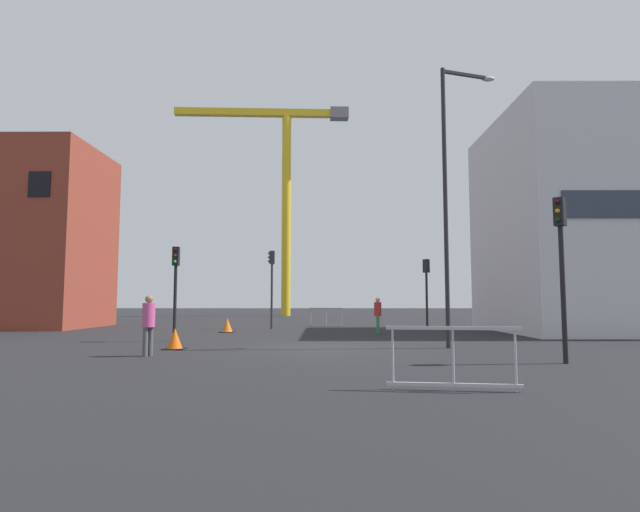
{
  "coord_description": "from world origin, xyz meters",
  "views": [
    {
      "loc": [
        0.15,
        -16.59,
        1.52
      ],
      "look_at": [
        0.0,
        5.21,
        3.42
      ],
      "focal_mm": 28.58,
      "sensor_mm": 36.0,
      "label": 1
    }
  ],
  "objects_px": {
    "construction_crane": "(282,174)",
    "traffic_light_verge": "(176,277)",
    "traffic_light_median": "(272,276)",
    "traffic_light_corner": "(561,251)",
    "traffic_cone_orange": "(227,326)",
    "streetlamp_tall": "(451,183)",
    "traffic_cone_striped": "(175,339)",
    "pedestrian_walking": "(148,321)",
    "pedestrian_waiting": "(378,312)",
    "traffic_light_far": "(426,282)"
  },
  "relations": [
    {
      "from": "construction_crane",
      "to": "traffic_light_far",
      "type": "bearing_deg",
      "value": -67.76
    },
    {
      "from": "construction_crane",
      "to": "traffic_light_corner",
      "type": "bearing_deg",
      "value": -75.1
    },
    {
      "from": "traffic_light_median",
      "to": "pedestrian_waiting",
      "type": "relative_size",
      "value": 2.54
    },
    {
      "from": "traffic_light_verge",
      "to": "traffic_light_median",
      "type": "bearing_deg",
      "value": 71.7
    },
    {
      "from": "streetlamp_tall",
      "to": "pedestrian_walking",
      "type": "xyz_separation_m",
      "value": [
        -8.98,
        -2.46,
        -4.38
      ]
    },
    {
      "from": "traffic_light_verge",
      "to": "streetlamp_tall",
      "type": "bearing_deg",
      "value": -14.58
    },
    {
      "from": "traffic_light_far",
      "to": "traffic_light_corner",
      "type": "bearing_deg",
      "value": -88.14
    },
    {
      "from": "traffic_cone_striped",
      "to": "traffic_cone_orange",
      "type": "distance_m",
      "value": 8.35
    },
    {
      "from": "streetlamp_tall",
      "to": "traffic_cone_striped",
      "type": "distance_m",
      "value": 10.17
    },
    {
      "from": "construction_crane",
      "to": "traffic_cone_orange",
      "type": "height_order",
      "value": "construction_crane"
    },
    {
      "from": "pedestrian_waiting",
      "to": "traffic_cone_orange",
      "type": "bearing_deg",
      "value": 175.77
    },
    {
      "from": "traffic_light_median",
      "to": "traffic_light_corner",
      "type": "bearing_deg",
      "value": -59.91
    },
    {
      "from": "pedestrian_walking",
      "to": "traffic_cone_orange",
      "type": "xyz_separation_m",
      "value": [
        0.22,
        10.32,
        -0.64
      ]
    },
    {
      "from": "traffic_light_median",
      "to": "traffic_light_verge",
      "type": "xyz_separation_m",
      "value": [
        -2.76,
        -8.34,
        -0.4
      ]
    },
    {
      "from": "traffic_cone_orange",
      "to": "pedestrian_waiting",
      "type": "bearing_deg",
      "value": -4.23
    },
    {
      "from": "construction_crane",
      "to": "traffic_cone_orange",
      "type": "relative_size",
      "value": 30.4
    },
    {
      "from": "streetlamp_tall",
      "to": "traffic_cone_striped",
      "type": "relative_size",
      "value": 14.17
    },
    {
      "from": "streetlamp_tall",
      "to": "traffic_light_verge",
      "type": "relative_size",
      "value": 2.62
    },
    {
      "from": "streetlamp_tall",
      "to": "traffic_cone_orange",
      "type": "xyz_separation_m",
      "value": [
        -8.76,
        7.87,
        -5.03
      ]
    },
    {
      "from": "streetlamp_tall",
      "to": "traffic_light_verge",
      "type": "xyz_separation_m",
      "value": [
        -9.72,
        2.53,
        -2.96
      ]
    },
    {
      "from": "pedestrian_waiting",
      "to": "traffic_cone_striped",
      "type": "relative_size",
      "value": 2.53
    },
    {
      "from": "construction_crane",
      "to": "traffic_cone_orange",
      "type": "bearing_deg",
      "value": -91.09
    },
    {
      "from": "pedestrian_waiting",
      "to": "traffic_cone_striped",
      "type": "xyz_separation_m",
      "value": [
        -7.16,
        -7.82,
        -0.65
      ]
    },
    {
      "from": "traffic_cone_orange",
      "to": "traffic_cone_striped",
      "type": "bearing_deg",
      "value": -90.4
    },
    {
      "from": "pedestrian_waiting",
      "to": "traffic_cone_orange",
      "type": "relative_size",
      "value": 2.4
    },
    {
      "from": "pedestrian_walking",
      "to": "traffic_cone_striped",
      "type": "height_order",
      "value": "pedestrian_walking"
    },
    {
      "from": "streetlamp_tall",
      "to": "traffic_light_far",
      "type": "distance_m",
      "value": 10.61
    },
    {
      "from": "traffic_light_median",
      "to": "traffic_light_corner",
      "type": "height_order",
      "value": "traffic_light_median"
    },
    {
      "from": "traffic_cone_striped",
      "to": "pedestrian_walking",
      "type": "bearing_deg",
      "value": -94.74
    },
    {
      "from": "traffic_light_far",
      "to": "traffic_light_corner",
      "type": "xyz_separation_m",
      "value": [
        0.46,
        -14.15,
        0.24
      ]
    },
    {
      "from": "traffic_light_median",
      "to": "traffic_cone_orange",
      "type": "height_order",
      "value": "traffic_light_median"
    },
    {
      "from": "traffic_light_corner",
      "to": "traffic_cone_orange",
      "type": "bearing_deg",
      "value": 131.26
    },
    {
      "from": "construction_crane",
      "to": "pedestrian_walking",
      "type": "xyz_separation_m",
      "value": [
        -0.71,
        -35.76,
        -13.08
      ]
    },
    {
      "from": "pedestrian_walking",
      "to": "traffic_cone_striped",
      "type": "bearing_deg",
      "value": 85.26
    },
    {
      "from": "traffic_light_far",
      "to": "pedestrian_walking",
      "type": "height_order",
      "value": "traffic_light_far"
    },
    {
      "from": "traffic_cone_orange",
      "to": "construction_crane",
      "type": "bearing_deg",
      "value": 88.91
    },
    {
      "from": "traffic_light_corner",
      "to": "traffic_cone_orange",
      "type": "xyz_separation_m",
      "value": [
        -10.41,
        11.87,
        -2.4
      ]
    },
    {
      "from": "traffic_light_verge",
      "to": "traffic_light_corner",
      "type": "height_order",
      "value": "traffic_light_corner"
    },
    {
      "from": "traffic_light_verge",
      "to": "traffic_cone_striped",
      "type": "bearing_deg",
      "value": -73.29
    },
    {
      "from": "traffic_light_median",
      "to": "pedestrian_walking",
      "type": "relative_size",
      "value": 2.52
    },
    {
      "from": "streetlamp_tall",
      "to": "traffic_light_verge",
      "type": "bearing_deg",
      "value": 165.42
    },
    {
      "from": "traffic_light_far",
      "to": "traffic_cone_striped",
      "type": "xyz_separation_m",
      "value": [
        -10.01,
        -10.63,
        -2.17
      ]
    },
    {
      "from": "traffic_light_verge",
      "to": "traffic_cone_orange",
      "type": "distance_m",
      "value": 5.81
    },
    {
      "from": "construction_crane",
      "to": "traffic_light_verge",
      "type": "relative_size",
      "value": 5.93
    },
    {
      "from": "pedestrian_walking",
      "to": "pedestrian_waiting",
      "type": "xyz_separation_m",
      "value": [
        7.33,
        9.8,
        -0.01
      ]
    },
    {
      "from": "pedestrian_waiting",
      "to": "traffic_cone_orange",
      "type": "height_order",
      "value": "pedestrian_waiting"
    },
    {
      "from": "traffic_light_corner",
      "to": "traffic_cone_orange",
      "type": "height_order",
      "value": "traffic_light_corner"
    },
    {
      "from": "construction_crane",
      "to": "traffic_light_corner",
      "type": "distance_m",
      "value": 40.23
    },
    {
      "from": "traffic_light_corner",
      "to": "pedestrian_walking",
      "type": "relative_size",
      "value": 2.44
    },
    {
      "from": "construction_crane",
      "to": "traffic_light_verge",
      "type": "xyz_separation_m",
      "value": [
        -1.45,
        -30.78,
        -11.65
      ]
    }
  ]
}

